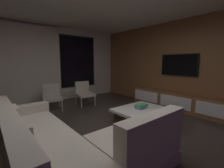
{
  "coord_description": "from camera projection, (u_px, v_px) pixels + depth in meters",
  "views": [
    {
      "loc": [
        -1.61,
        -2.07,
        1.43
      ],
      "look_at": [
        0.63,
        0.63,
        0.93
      ],
      "focal_mm": 24.57,
      "sensor_mm": 36.0,
      "label": 1
    }
  ],
  "objects": [
    {
      "name": "floor",
      "position": [
        108.0,
        141.0,
        2.8
      ],
      "size": [
        9.2,
        9.2,
        0.0
      ],
      "primitive_type": "plane",
      "color": "#332B26"
    },
    {
      "name": "back_wall_with_window",
      "position": [
        42.0,
        65.0,
        5.32
      ],
      "size": [
        6.6,
        0.3,
        2.7
      ],
      "color": "silver",
      "rests_on": "floor"
    },
    {
      "name": "media_wall",
      "position": [
        189.0,
        65.0,
        4.54
      ],
      "size": [
        0.12,
        7.8,
        2.7
      ],
      "color": "brown",
      "rests_on": "floor"
    },
    {
      "name": "sectional_couch",
      "position": [
        65.0,
        145.0,
        2.12
      ],
      "size": [
        1.98,
        2.5,
        0.82
      ],
      "color": "#A49C8C",
      "rests_on": "floor"
    },
    {
      "name": "coffee_table",
      "position": [
        145.0,
        117.0,
        3.5
      ],
      "size": [
        1.16,
        1.16,
        0.36
      ],
      "color": "#302614",
      "rests_on": "floor"
    },
    {
      "name": "book_stack_on_coffee_table",
      "position": [
        141.0,
        106.0,
        3.59
      ],
      "size": [
        0.3,
        0.19,
        0.09
      ],
      "color": "#4863B8",
      "rests_on": "coffee_table"
    },
    {
      "name": "accent_chair_near_window",
      "position": [
        84.0,
        92.0,
        5.18
      ],
      "size": [
        0.59,
        0.61,
        0.78
      ],
      "color": "#B2ADA0",
      "rests_on": "floor"
    },
    {
      "name": "accent_chair_by_curtain",
      "position": [
        52.0,
        95.0,
        4.65
      ],
      "size": [
        0.65,
        0.67,
        0.78
      ],
      "color": "#B2ADA0",
      "rests_on": "floor"
    },
    {
      "name": "media_console",
      "position": [
        180.0,
        102.0,
        4.55
      ],
      "size": [
        0.46,
        3.1,
        0.52
      ],
      "color": "brown",
      "rests_on": "floor"
    },
    {
      "name": "mounted_tv",
      "position": [
        179.0,
        65.0,
        4.66
      ],
      "size": [
        0.05,
        1.13,
        0.66
      ],
      "color": "black"
    }
  ]
}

